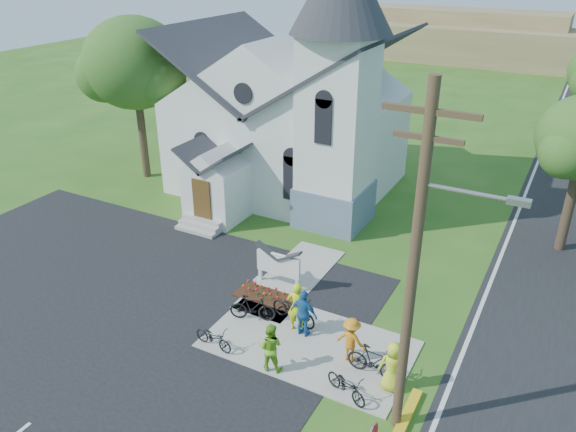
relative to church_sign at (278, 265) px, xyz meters
The scene contains 19 objects.
ground 3.57m from the church_sign, 69.44° to the right, with size 120.00×120.00×0.00m, color #2B5919.
parking_lot 7.86m from the church_sign, 138.12° to the right, with size 20.00×16.00×0.02m, color black.
sidewalk 3.95m from the church_sign, 45.00° to the right, with size 7.00×4.00×0.05m, color #9D978E.
church 11.06m from the church_sign, 114.73° to the left, with size 12.35×12.00×13.00m.
church_sign is the anchor object (origin of this frame).
flower_bed 1.34m from the church_sign, 90.00° to the right, with size 2.60×1.10×0.07m, color #351A0E.
utility_pole 9.18m from the church_sign, 35.60° to the right, with size 3.45×0.28×10.00m.
tree_lot_corner 15.53m from the church_sign, 152.02° to the left, with size 5.60×5.60×9.15m.
distant_hills 53.34m from the church_sign, 85.10° to the left, with size 61.00×10.00×5.60m.
cyclist_0 2.93m from the church_sign, 47.98° to the right, with size 0.71×0.46×1.93m, color #CFE41A.
bike_0 4.44m from the church_sign, 90.91° to the right, with size 0.54×1.55×0.81m, color black.
cyclist_1 4.90m from the church_sign, 63.85° to the right, with size 0.83×0.65×1.71m, color #71BA23.
bike_1 2.49m from the church_sign, 83.47° to the right, with size 0.48×1.71×1.03m, color black.
cyclist_2 3.29m from the church_sign, 45.18° to the right, with size 1.05×0.44×1.79m, color #2162A7.
bike_2 2.51m from the church_sign, 47.82° to the right, with size 0.68×1.94×1.02m, color black.
cyclist_3 5.10m from the church_sign, 32.99° to the right, with size 1.04×0.60×1.61m, color orange.
bike_3 6.09m from the church_sign, 31.13° to the right, with size 0.51×1.81×1.09m, color black.
cyclist_4 6.83m from the church_sign, 30.23° to the right, with size 0.84×0.55×1.72m, color #CFE32A.
bike_4 6.55m from the church_sign, 42.42° to the right, with size 0.56×1.61×0.85m, color black.
Camera 1 is at (8.23, -13.49, 12.46)m, focal length 35.00 mm.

